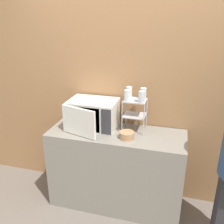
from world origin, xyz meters
name	(u,v)px	position (x,y,z in m)	size (l,w,h in m)	color
ground_plane	(110,217)	(0.00, 0.00, 0.00)	(12.00, 12.00, 0.00)	#6B6056
wall_back	(124,90)	(0.00, 0.59, 1.30)	(8.00, 0.06, 2.60)	#9E7047
counter	(116,169)	(0.00, 0.28, 0.46)	(1.47, 0.55, 0.91)	gray
microwave	(92,114)	(-0.29, 0.34, 1.07)	(0.53, 0.50, 0.32)	silver
dish_rack	(135,109)	(0.17, 0.39, 1.17)	(0.24, 0.21, 0.35)	#B2B2B7
glass_front_left	(127,95)	(0.10, 0.33, 1.32)	(0.06, 0.06, 0.12)	silver
glass_back_right	(143,93)	(0.24, 0.45, 1.32)	(0.06, 0.06, 0.12)	silver
glass_front_right	(141,97)	(0.25, 0.32, 1.32)	(0.06, 0.06, 0.12)	silver
glass_back_left	(129,92)	(0.09, 0.45, 1.32)	(0.06, 0.06, 0.12)	silver
bowl	(127,135)	(0.13, 0.18, 0.95)	(0.15, 0.15, 0.07)	#AD7F56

